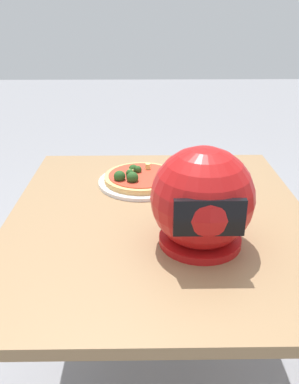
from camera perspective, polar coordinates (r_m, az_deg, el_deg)
The scene contains 4 objects.
dining_table at distance 1.26m, azimuth 1.30°, elevation -6.97°, with size 0.89×1.04×0.77m.
pizza_plate at distance 1.42m, azimuth -1.15°, elevation 1.44°, with size 0.30×0.30×0.01m, color white.
pizza at distance 1.41m, azimuth -1.35°, elevation 2.10°, with size 0.26×0.26×0.05m.
motorcycle_helmet at distance 1.03m, azimuth 7.38°, elevation -1.13°, with size 0.26×0.26×0.26m.
Camera 1 is at (0.04, 1.07, 1.34)m, focal length 38.19 mm.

